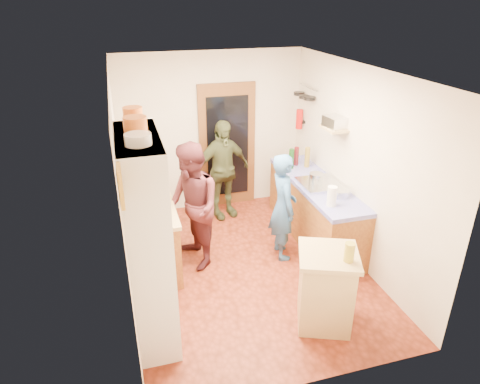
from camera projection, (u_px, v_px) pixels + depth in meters
name	position (u px, v px, depth m)	size (l,w,h in m)	color
floor	(247.00, 267.00, 5.82)	(3.00, 4.00, 0.02)	maroon
ceiling	(248.00, 69.00, 4.72)	(3.00, 4.00, 0.02)	silver
wall_back	(212.00, 133.00, 7.02)	(3.00, 0.02, 2.60)	beige
wall_front	(319.00, 271.00, 3.52)	(3.00, 0.02, 2.60)	beige
wall_left	(121.00, 193.00, 4.89)	(0.02, 4.00, 2.60)	beige
wall_right	(357.00, 166.00, 5.65)	(0.02, 4.00, 2.60)	beige
door_frame	(227.00, 146.00, 7.15)	(0.95, 0.06, 2.10)	brown
door_glass	(228.00, 147.00, 7.12)	(0.70, 0.02, 1.70)	black
hutch_body	(148.00, 240.00, 4.33)	(0.40, 1.20, 2.20)	white
hutch_top_shelf	(137.00, 138.00, 3.87)	(0.40, 1.14, 0.04)	white
plate_stack	(138.00, 139.00, 3.62)	(0.23, 0.23, 0.10)	white
orange_pot_a	(135.00, 126.00, 3.85)	(0.21, 0.21, 0.17)	orange
orange_pot_b	(133.00, 116.00, 4.18)	(0.19, 0.19, 0.17)	orange
left_counter_base	(152.00, 236.00, 5.73)	(0.60, 1.40, 0.85)	#9F6727
left_counter_top	(149.00, 206.00, 5.54)	(0.64, 1.44, 0.05)	tan
toaster	(155.00, 212.00, 5.13)	(0.23, 0.15, 0.17)	white
kettle	(145.00, 203.00, 5.33)	(0.17, 0.17, 0.20)	white
orange_bowl	(154.00, 197.00, 5.63)	(0.20, 0.20, 0.09)	orange
chopping_board	(146.00, 186.00, 6.02)	(0.30, 0.22, 0.03)	tan
right_counter_base	(314.00, 211.00, 6.37)	(0.60, 2.20, 0.84)	#9F6727
right_counter_top	(316.00, 184.00, 6.19)	(0.62, 2.22, 0.06)	#0A06A4
hob	(320.00, 184.00, 6.07)	(0.55, 0.58, 0.04)	silver
pot_on_hob	(316.00, 178.00, 6.05)	(0.20, 0.20, 0.13)	silver
bottle_a	(291.00, 159.00, 6.60)	(0.08, 0.08, 0.31)	#143F14
bottle_b	(296.00, 156.00, 6.73)	(0.07, 0.07, 0.29)	#591419
bottle_c	(307.00, 157.00, 6.65)	(0.08, 0.08, 0.32)	olive
paper_towel	(332.00, 196.00, 5.43)	(0.12, 0.12, 0.26)	white
mixing_bowl	(340.00, 193.00, 5.73)	(0.25, 0.25, 0.10)	silver
island_base	(325.00, 291.00, 4.66)	(0.55, 0.55, 0.86)	tan
island_top	(329.00, 255.00, 4.47)	(0.62, 0.62, 0.05)	tan
cutting_board	(324.00, 252.00, 4.51)	(0.35, 0.28, 0.02)	white
oil_jar	(349.00, 252.00, 4.29)	(0.10, 0.10, 0.21)	#AD9E2D
pan_rail	(309.00, 87.00, 6.65)	(0.02, 0.02, 0.65)	silver
pan_hang_a	(309.00, 98.00, 6.53)	(0.18, 0.18, 0.05)	black
pan_hang_b	(304.00, 97.00, 6.72)	(0.16, 0.16, 0.05)	black
pan_hang_c	(299.00, 94.00, 6.89)	(0.17, 0.17, 0.05)	black
wall_shelf	(334.00, 128.00, 5.83)	(0.26, 0.42, 0.03)	tan
radio	(334.00, 122.00, 5.80)	(0.22, 0.30, 0.15)	silver
ext_bracket	(303.00, 122.00, 7.05)	(0.06, 0.10, 0.04)	black
fire_extinguisher	(299.00, 119.00, 7.02)	(0.11, 0.11, 0.32)	red
picture_frame	(121.00, 186.00, 3.23)	(0.03, 0.25, 0.30)	gold
person_hob	(286.00, 207.00, 5.76)	(0.55, 0.36, 1.51)	#305B93
person_left	(193.00, 205.00, 5.59)	(0.83, 0.65, 1.71)	#491D22
person_back	(223.00, 170.00, 6.83)	(0.95, 0.40, 1.63)	#3A4024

